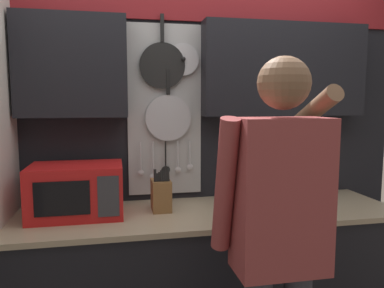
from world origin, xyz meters
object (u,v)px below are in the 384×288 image
(knife_block, at_px, (161,195))
(utensil_crock, at_px, (238,192))
(microwave, at_px, (77,190))
(person, at_px, (279,226))

(knife_block, distance_m, utensil_crock, 0.48)
(microwave, relative_size, person, 0.29)
(knife_block, bearing_deg, microwave, -179.97)
(microwave, height_order, knife_block, microwave)
(knife_block, height_order, utensil_crock, utensil_crock)
(microwave, relative_size, utensil_crock, 1.55)
(microwave, height_order, utensil_crock, utensil_crock)
(microwave, xyz_separation_m, knife_block, (0.48, 0.00, -0.05))
(knife_block, relative_size, utensil_crock, 0.82)
(microwave, distance_m, person, 1.15)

